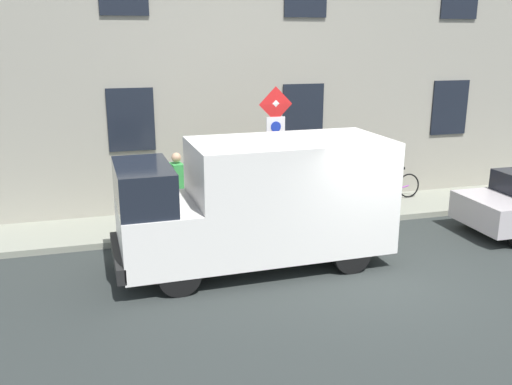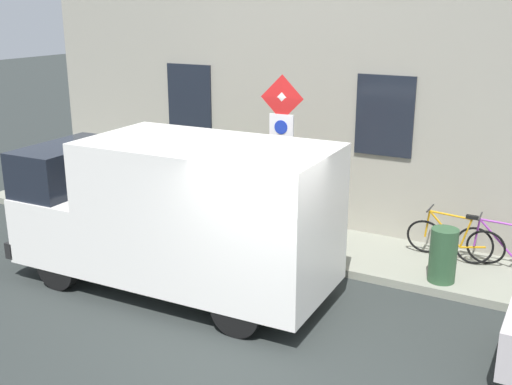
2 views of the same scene
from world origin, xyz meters
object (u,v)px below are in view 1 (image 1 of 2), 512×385
Objects in this scene: bicycle_purple at (392,186)px; bicycle_orange at (363,188)px; litter_bin at (382,195)px; pedestrian at (177,186)px; sign_post_stacked at (275,141)px; delivery_van at (260,201)px.

bicycle_purple and bicycle_orange have the same top height.
litter_bin is at bearing 91.82° from bicycle_orange.
bicycle_purple is 1.00× the size of pedestrian.
litter_bin reaches higher than bicycle_purple.
bicycle_orange is (1.16, -2.84, -1.62)m from sign_post_stacked.
bicycle_orange is (3.06, -3.75, -0.82)m from delivery_van.
bicycle_orange is at bearing -2.66° from bicycle_purple.
bicycle_purple is 1.00× the size of bicycle_orange.
sign_post_stacked reaches higher than bicycle_orange.
litter_bin is (-1.01, -0.02, 0.08)m from bicycle_orange.
sign_post_stacked is 4.20m from bicycle_purple.
bicycle_orange is 1.00× the size of pedestrian.
bicycle_purple is (1.16, -3.70, -1.62)m from sign_post_stacked.
delivery_van is at bearing 39.88° from bicycle_orange.
delivery_van is 3.13× the size of pedestrian.
pedestrian is at bearing 84.95° from litter_bin.
bicycle_orange is at bearing -67.81° from sign_post_stacked.
sign_post_stacked reaches higher than bicycle_purple.
delivery_van is 2.81m from pedestrian.
sign_post_stacked reaches higher than pedestrian.
pedestrian reaches higher than litter_bin.
delivery_van reaches higher than bicycle_purple.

